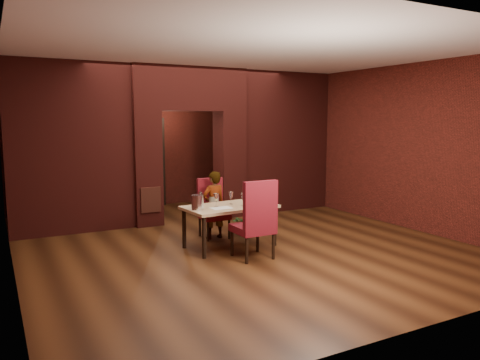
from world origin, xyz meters
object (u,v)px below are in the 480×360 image
object	(u,v)px
wine_bucket	(197,202)
dining_table	(230,226)
wine_glass_a	(216,200)
water_bottle	(201,200)
potted_plant	(242,223)
wine_glass_b	(231,198)
chair_near	(253,219)
person_seated	(214,205)
chair_far	(214,209)
wine_glass_c	(243,199)

from	to	relation	value
wine_bucket	dining_table	bearing A→B (deg)	8.19
wine_glass_a	water_bottle	world-z (taller)	water_bottle
dining_table	potted_plant	distance (m)	0.90
dining_table	water_bottle	bearing A→B (deg)	167.30
wine_glass_b	water_bottle	world-z (taller)	water_bottle
dining_table	wine_glass_a	distance (m)	0.53
dining_table	wine_glass_a	xyz separation A→B (m)	(-0.25, 0.00, 0.46)
chair_near	wine_bucket	size ratio (longest dim) A/B	5.14
person_seated	potted_plant	distance (m)	0.71
chair_near	water_bottle	world-z (taller)	chair_near
potted_plant	chair_near	bearing A→B (deg)	-112.08
chair_far	wine_glass_b	bearing A→B (deg)	-83.74
water_bottle	potted_plant	distance (m)	1.39
dining_table	wine_bucket	size ratio (longest dim) A/B	6.29
dining_table	wine_glass_c	bearing A→B (deg)	-35.79
chair_near	wine_bucket	bearing A→B (deg)	-44.39
wine_glass_a	chair_far	bearing A→B (deg)	67.59
wine_bucket	potted_plant	world-z (taller)	wine_bucket
chair_near	wine_glass_b	distance (m)	0.84
water_bottle	wine_glass_c	bearing A→B (deg)	-15.18
dining_table	wine_bucket	distance (m)	0.78
wine_glass_c	potted_plant	distance (m)	1.07
wine_glass_a	wine_bucket	world-z (taller)	wine_bucket
wine_glass_a	wine_bucket	xyz separation A→B (m)	(-0.37, -0.09, 0.01)
chair_far	wine_glass_a	xyz separation A→B (m)	(-0.28, -0.68, 0.28)
dining_table	chair_far	world-z (taller)	chair_far
wine_glass_b	wine_glass_c	size ratio (longest dim) A/B	1.02
chair_near	wine_glass_c	distance (m)	0.65
chair_far	wine_bucket	size ratio (longest dim) A/B	4.46
person_seated	wine_bucket	distance (m)	0.99
wine_glass_c	chair_far	bearing A→B (deg)	101.14
chair_far	wine_glass_c	distance (m)	0.87
dining_table	chair_far	bearing A→B (deg)	82.43
wine_glass_c	person_seated	bearing A→B (deg)	103.91
person_seated	potted_plant	world-z (taller)	person_seated
chair_near	wine_glass_a	size ratio (longest dim) A/B	5.57
wine_glass_b	wine_glass_c	bearing A→B (deg)	-60.66
wine_glass_c	wine_bucket	world-z (taller)	wine_bucket
wine_glass_c	water_bottle	distance (m)	0.71
chair_near	potted_plant	bearing A→B (deg)	-112.63
chair_near	wine_glass_c	size ratio (longest dim) A/B	5.91
potted_plant	wine_glass_a	bearing A→B (deg)	-141.65
chair_near	potted_plant	size ratio (longest dim) A/B	3.00
chair_far	wine_glass_a	bearing A→B (deg)	-109.88
person_seated	wine_glass_a	distance (m)	0.72
wine_glass_b	wine_glass_c	xyz separation A→B (m)	(0.12, -0.21, -0.00)
chair_far	water_bottle	xyz separation A→B (m)	(-0.53, -0.62, 0.30)
potted_plant	wine_glass_b	bearing A→B (deg)	-132.23
wine_glass_a	water_bottle	distance (m)	0.26
chair_near	wine_glass_a	bearing A→B (deg)	-69.31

